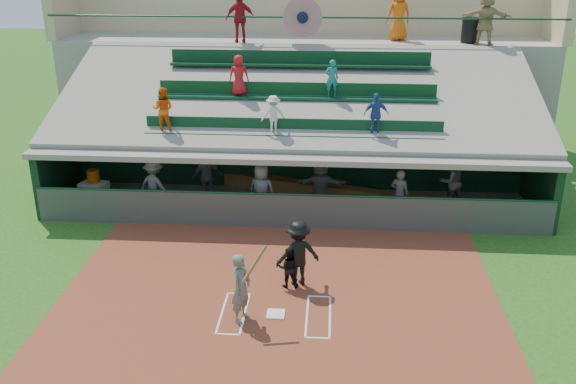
# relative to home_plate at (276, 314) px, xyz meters

# --- Properties ---
(ground) EXTENTS (100.00, 100.00, 0.00)m
(ground) POSITION_rel_home_plate_xyz_m (0.00, 0.00, -0.04)
(ground) COLOR #245317
(ground) RESTS_ON ground
(dirt_slab) EXTENTS (11.00, 9.00, 0.02)m
(dirt_slab) POSITION_rel_home_plate_xyz_m (0.00, 0.50, -0.03)
(dirt_slab) COLOR brown
(dirt_slab) RESTS_ON ground
(home_plate) EXTENTS (0.43, 0.43, 0.03)m
(home_plate) POSITION_rel_home_plate_xyz_m (0.00, 0.00, 0.00)
(home_plate) COLOR white
(home_plate) RESTS_ON dirt_slab
(batters_box_chalk) EXTENTS (2.65, 1.85, 0.01)m
(batters_box_chalk) POSITION_rel_home_plate_xyz_m (0.00, 0.00, -0.01)
(batters_box_chalk) COLOR white
(batters_box_chalk) RESTS_ON dirt_slab
(dugout_floor) EXTENTS (16.00, 3.50, 0.04)m
(dugout_floor) POSITION_rel_home_plate_xyz_m (0.00, 6.75, -0.02)
(dugout_floor) COLOR gray
(dugout_floor) RESTS_ON ground
(concourse_slab) EXTENTS (20.00, 3.00, 4.60)m
(concourse_slab) POSITION_rel_home_plate_xyz_m (0.00, 13.50, 2.26)
(concourse_slab) COLOR gray
(concourse_slab) RESTS_ON ground
(grandstand) EXTENTS (20.40, 10.40, 7.80)m
(grandstand) POSITION_rel_home_plate_xyz_m (-0.01, 10.51, 2.23)
(grandstand) COLOR #464A46
(grandstand) RESTS_ON ground
(batter_at_plate) EXTENTS (0.92, 0.78, 1.95)m
(batter_at_plate) POSITION_rel_home_plate_xyz_m (-0.78, -0.27, 0.85)
(batter_at_plate) COLOR #565954
(batter_at_plate) RESTS_ON dirt_slab
(catcher) EXTENTS (0.58, 0.47, 1.10)m
(catcher) POSITION_rel_home_plate_xyz_m (0.20, 1.36, 0.54)
(catcher) COLOR black
(catcher) RESTS_ON dirt_slab
(home_umpire) EXTENTS (1.31, 1.02, 1.78)m
(home_umpire) POSITION_rel_home_plate_xyz_m (0.45, 1.51, 0.87)
(home_umpire) COLOR black
(home_umpire) RESTS_ON dirt_slab
(dugout_bench) EXTENTS (15.21, 5.07, 0.47)m
(dugout_bench) POSITION_rel_home_plate_xyz_m (-0.25, 7.90, 0.24)
(dugout_bench) COLOR olive
(dugout_bench) RESTS_ON dugout_floor
(white_table) EXTENTS (0.99, 0.83, 0.75)m
(white_table) POSITION_rel_home_plate_xyz_m (-6.72, 6.43, 0.38)
(white_table) COLOR white
(white_table) RESTS_ON dugout_floor
(water_cooler) EXTENTS (0.42, 0.42, 0.42)m
(water_cooler) POSITION_rel_home_plate_xyz_m (-6.72, 6.50, 0.96)
(water_cooler) COLOR #CD550C
(water_cooler) RESTS_ON white_table
(dugout_player_a) EXTENTS (1.32, 1.06, 1.78)m
(dugout_player_a) POSITION_rel_home_plate_xyz_m (-4.48, 5.93, 0.89)
(dugout_player_a) COLOR #61645F
(dugout_player_a) RESTS_ON dugout_floor
(dugout_player_b) EXTENTS (1.12, 0.81, 1.77)m
(dugout_player_b) POSITION_rel_home_plate_xyz_m (-2.94, 6.91, 0.89)
(dugout_player_b) COLOR #5A5C57
(dugout_player_b) RESTS_ON dugout_floor
(dugout_player_c) EXTENTS (1.00, 0.80, 1.79)m
(dugout_player_c) POSITION_rel_home_plate_xyz_m (-0.95, 5.68, 0.90)
(dugout_player_c) COLOR #5D5F5A
(dugout_player_c) RESTS_ON dugout_floor
(dugout_player_d) EXTENTS (1.68, 0.60, 1.79)m
(dugout_player_d) POSITION_rel_home_plate_xyz_m (0.91, 6.33, 0.90)
(dugout_player_d) COLOR #51544F
(dugout_player_d) RESTS_ON dugout_floor
(dugout_player_e) EXTENTS (0.71, 0.62, 1.65)m
(dugout_player_e) POSITION_rel_home_plate_xyz_m (3.42, 5.90, 0.83)
(dugout_player_e) COLOR #5D5F5A
(dugout_player_e) RESTS_ON dugout_floor
(dugout_player_f) EXTENTS (1.06, 0.94, 1.82)m
(dugout_player_f) POSITION_rel_home_plate_xyz_m (5.22, 6.98, 0.92)
(dugout_player_f) COLOR #575954
(dugout_player_f) RESTS_ON dugout_floor
(trash_bin) EXTENTS (0.65, 0.65, 0.98)m
(trash_bin) POSITION_rel_home_plate_xyz_m (6.49, 12.74, 5.05)
(trash_bin) COLOR black
(trash_bin) RESTS_ON concourse_slab
(concourse_staff_a) EXTENTS (1.18, 0.69, 1.88)m
(concourse_staff_a) POSITION_rel_home_plate_xyz_m (-2.41, 12.10, 5.51)
(concourse_staff_a) COLOR #A61320
(concourse_staff_a) RESTS_ON concourse_slab
(concourse_staff_b) EXTENTS (1.13, 0.91, 2.02)m
(concourse_staff_b) POSITION_rel_home_plate_xyz_m (3.74, 13.17, 5.57)
(concourse_staff_b) COLOR #DF5B0D
(concourse_staff_b) RESTS_ON concourse_slab
(concourse_staff_c) EXTENTS (1.94, 1.10, 1.99)m
(concourse_staff_c) POSITION_rel_home_plate_xyz_m (6.95, 12.28, 5.56)
(concourse_staff_c) COLOR tan
(concourse_staff_c) RESTS_ON concourse_slab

